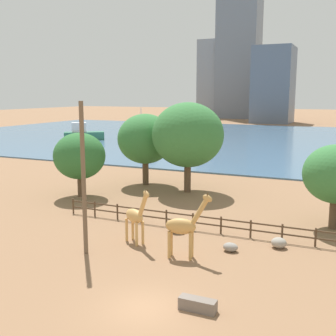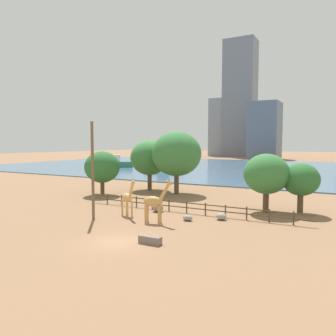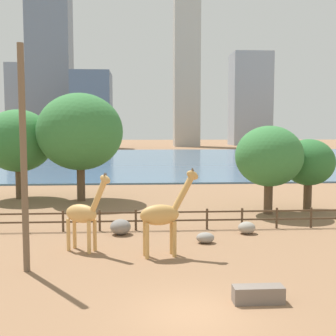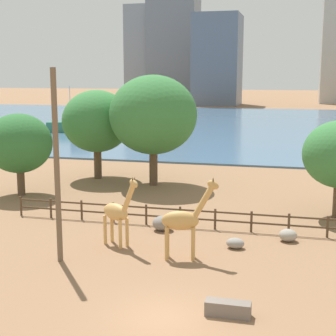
{
  "view_description": "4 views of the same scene",
  "coord_description": "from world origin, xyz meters",
  "px_view_note": "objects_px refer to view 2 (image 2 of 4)",
  "views": [
    {
      "loc": [
        8.68,
        -16.65,
        10.14
      ],
      "look_at": [
        -3.55,
        10.81,
        4.83
      ],
      "focal_mm": 45.0,
      "sensor_mm": 36.0,
      "label": 1
    },
    {
      "loc": [
        15.29,
        -19.82,
        7.65
      ],
      "look_at": [
        -0.01,
        8.1,
        5.18
      ],
      "focal_mm": 35.0,
      "sensor_mm": 36.0,
      "label": 2
    },
    {
      "loc": [
        -1.67,
        -13.4,
        6.07
      ],
      "look_at": [
        0.34,
        18.03,
        3.3
      ],
      "focal_mm": 45.0,
      "sensor_mm": 36.0,
      "label": 3
    },
    {
      "loc": [
        4.74,
        -18.11,
        9.45
      ],
      "look_at": [
        -3.07,
        13.1,
        3.49
      ],
      "focal_mm": 55.0,
      "sensor_mm": 36.0,
      "label": 4
    }
  ],
  "objects_px": {
    "utility_pole": "(93,171)",
    "tree_right_tall": "(150,158)",
    "tree_left_large": "(177,154)",
    "tree_left_small": "(266,174)",
    "boat_ferry": "(181,159)",
    "giraffe_companion": "(155,202)",
    "boulder_small": "(158,208)",
    "tree_right_small": "(102,167)",
    "tree_center_broad": "(301,180)",
    "giraffe_tall": "(128,198)",
    "boat_barge": "(118,163)",
    "boat_sailboat": "(160,165)",
    "feeding_trough": "(150,240)",
    "boulder_near_fence": "(221,216)",
    "boulder_by_pole": "(188,218)"
  },
  "relations": [
    {
      "from": "utility_pole",
      "to": "tree_right_tall",
      "type": "relative_size",
      "value": 1.22
    },
    {
      "from": "tree_left_large",
      "to": "tree_left_small",
      "type": "height_order",
      "value": "tree_left_large"
    },
    {
      "from": "boat_ferry",
      "to": "giraffe_companion",
      "type": "bearing_deg",
      "value": -177.64
    },
    {
      "from": "giraffe_companion",
      "to": "boulder_small",
      "type": "relative_size",
      "value": 3.55
    },
    {
      "from": "giraffe_companion",
      "to": "tree_right_small",
      "type": "bearing_deg",
      "value": 135.19
    },
    {
      "from": "tree_center_broad",
      "to": "giraffe_tall",
      "type": "bearing_deg",
      "value": -147.23
    },
    {
      "from": "utility_pole",
      "to": "boat_barge",
      "type": "bearing_deg",
      "value": 125.38
    },
    {
      "from": "giraffe_companion",
      "to": "boat_barge",
      "type": "relative_size",
      "value": 0.49
    },
    {
      "from": "utility_pole",
      "to": "boat_sailboat",
      "type": "distance_m",
      "value": 57.77
    },
    {
      "from": "tree_right_tall",
      "to": "tree_right_small",
      "type": "distance_m",
      "value": 8.44
    },
    {
      "from": "tree_center_broad",
      "to": "tree_left_small",
      "type": "height_order",
      "value": "tree_left_small"
    },
    {
      "from": "feeding_trough",
      "to": "tree_right_tall",
      "type": "distance_m",
      "value": 28.81
    },
    {
      "from": "feeding_trough",
      "to": "boat_barge",
      "type": "bearing_deg",
      "value": 129.23
    },
    {
      "from": "giraffe_companion",
      "to": "boulder_near_fence",
      "type": "bearing_deg",
      "value": 28.76
    },
    {
      "from": "utility_pole",
      "to": "tree_left_small",
      "type": "relative_size",
      "value": 1.5
    },
    {
      "from": "tree_right_tall",
      "to": "boat_barge",
      "type": "relative_size",
      "value": 0.91
    },
    {
      "from": "tree_left_small",
      "to": "boat_sailboat",
      "type": "height_order",
      "value": "boat_sailboat"
    },
    {
      "from": "tree_right_small",
      "to": "boat_barge",
      "type": "height_order",
      "value": "tree_right_small"
    },
    {
      "from": "boulder_near_fence",
      "to": "tree_right_small",
      "type": "relative_size",
      "value": 0.16
    },
    {
      "from": "tree_right_tall",
      "to": "boat_sailboat",
      "type": "bearing_deg",
      "value": 117.37
    },
    {
      "from": "boulder_near_fence",
      "to": "tree_left_large",
      "type": "bearing_deg",
      "value": 132.39
    },
    {
      "from": "boulder_small",
      "to": "tree_center_broad",
      "type": "xyz_separation_m",
      "value": [
        13.95,
        6.7,
        3.21
      ]
    },
    {
      "from": "boulder_near_fence",
      "to": "tree_left_large",
      "type": "distance_m",
      "value": 17.92
    },
    {
      "from": "boat_sailboat",
      "to": "tree_left_small",
      "type": "bearing_deg",
      "value": 116.27
    },
    {
      "from": "boat_ferry",
      "to": "boat_sailboat",
      "type": "bearing_deg",
      "value": 173.58
    },
    {
      "from": "giraffe_companion",
      "to": "tree_right_small",
      "type": "relative_size",
      "value": 0.67
    },
    {
      "from": "boulder_near_fence",
      "to": "boat_ferry",
      "type": "relative_size",
      "value": 0.11
    },
    {
      "from": "utility_pole",
      "to": "feeding_trough",
      "type": "height_order",
      "value": "utility_pole"
    },
    {
      "from": "tree_right_small",
      "to": "giraffe_companion",
      "type": "bearing_deg",
      "value": -34.74
    },
    {
      "from": "feeding_trough",
      "to": "boulder_by_pole",
      "type": "bearing_deg",
      "value": 94.66
    },
    {
      "from": "tree_right_tall",
      "to": "tree_left_small",
      "type": "bearing_deg",
      "value": -22.29
    },
    {
      "from": "boat_ferry",
      "to": "boat_barge",
      "type": "bearing_deg",
      "value": 142.84
    },
    {
      "from": "giraffe_companion",
      "to": "tree_center_broad",
      "type": "bearing_deg",
      "value": 33.59
    },
    {
      "from": "boulder_by_pole",
      "to": "boat_ferry",
      "type": "height_order",
      "value": "boat_ferry"
    },
    {
      "from": "feeding_trough",
      "to": "tree_left_large",
      "type": "bearing_deg",
      "value": 112.54
    },
    {
      "from": "giraffe_companion",
      "to": "boat_barge",
      "type": "xyz_separation_m",
      "value": [
        -45.18,
        53.3,
        -0.57
      ]
    },
    {
      "from": "utility_pole",
      "to": "feeding_trough",
      "type": "bearing_deg",
      "value": -23.55
    },
    {
      "from": "boulder_by_pole",
      "to": "boat_sailboat",
      "type": "distance_m",
      "value": 58.06
    },
    {
      "from": "boat_barge",
      "to": "tree_left_large",
      "type": "bearing_deg",
      "value": -78.11
    },
    {
      "from": "giraffe_tall",
      "to": "boat_sailboat",
      "type": "distance_m",
      "value": 55.92
    },
    {
      "from": "tree_right_tall",
      "to": "boulder_small",
      "type": "bearing_deg",
      "value": -55.05
    },
    {
      "from": "boulder_near_fence",
      "to": "tree_center_broad",
      "type": "relative_size",
      "value": 0.19
    },
    {
      "from": "giraffe_tall",
      "to": "tree_right_small",
      "type": "xyz_separation_m",
      "value": [
        -11.4,
        9.55,
        2.16
      ]
    },
    {
      "from": "giraffe_tall",
      "to": "tree_left_large",
      "type": "distance_m",
      "value": 16.34
    },
    {
      "from": "boulder_near_fence",
      "to": "boulder_by_pole",
      "type": "relative_size",
      "value": 1.04
    },
    {
      "from": "utility_pole",
      "to": "tree_left_small",
      "type": "height_order",
      "value": "utility_pole"
    },
    {
      "from": "tree_left_small",
      "to": "utility_pole",
      "type": "bearing_deg",
      "value": -140.37
    },
    {
      "from": "giraffe_tall",
      "to": "tree_left_large",
      "type": "height_order",
      "value": "tree_left_large"
    },
    {
      "from": "boulder_near_fence",
      "to": "tree_left_small",
      "type": "distance_m",
      "value": 7.64
    },
    {
      "from": "tree_right_small",
      "to": "boat_ferry",
      "type": "xyz_separation_m",
      "value": [
        -22.38,
        71.03,
        -2.62
      ]
    }
  ]
}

